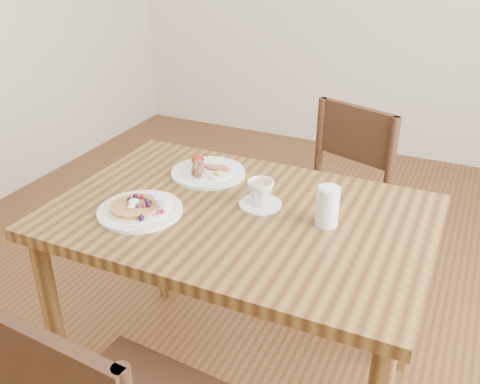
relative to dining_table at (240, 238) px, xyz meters
The scene contains 7 objects.
ground 0.65m from the dining_table, ahead, with size 5.00×5.00×0.00m, color #4E2E16.
dining_table is the anchor object (origin of this frame).
chair_far 0.71m from the dining_table, 79.33° to the left, with size 0.53×0.53×0.88m.
pancake_plate 0.33m from the dining_table, 153.94° to the right, with size 0.27×0.27×0.06m.
breakfast_plate 0.32m from the dining_table, 138.24° to the left, with size 0.27×0.27×0.04m.
teacup_saucer 0.16m from the dining_table, 56.79° to the left, with size 0.14×0.14×0.09m.
water_glass 0.32m from the dining_table, ahead, with size 0.07×0.07×0.13m, color silver.
Camera 1 is at (0.63, -1.35, 1.59)m, focal length 40.00 mm.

